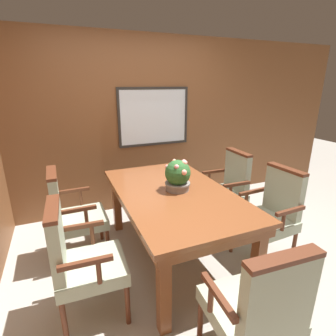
{
  "coord_description": "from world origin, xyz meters",
  "views": [
    {
      "loc": [
        -1.06,
        -1.98,
        1.81
      ],
      "look_at": [
        -0.07,
        0.39,
        0.97
      ],
      "focal_mm": 28.0,
      "sensor_mm": 36.0,
      "label": 1
    }
  ],
  "objects_px": {
    "chair_left_far": "(72,212)",
    "chair_right_far": "(227,187)",
    "chair_left_near": "(79,258)",
    "potted_plant": "(178,175)",
    "chair_right_near": "(271,211)",
    "chair_head_near": "(258,307)",
    "dining_table": "(174,200)"
  },
  "relations": [
    {
      "from": "chair_right_far",
      "to": "potted_plant",
      "type": "height_order",
      "value": "potted_plant"
    },
    {
      "from": "chair_left_far",
      "to": "chair_head_near",
      "type": "distance_m",
      "value": 1.96
    },
    {
      "from": "chair_head_near",
      "to": "chair_left_far",
      "type": "bearing_deg",
      "value": -57.53
    },
    {
      "from": "chair_right_near",
      "to": "chair_right_far",
      "type": "xyz_separation_m",
      "value": [
        -0.03,
        0.75,
        0.0
      ]
    },
    {
      "from": "dining_table",
      "to": "chair_left_near",
      "type": "bearing_deg",
      "value": -157.29
    },
    {
      "from": "chair_head_near",
      "to": "chair_left_near",
      "type": "height_order",
      "value": "same"
    },
    {
      "from": "chair_head_near",
      "to": "potted_plant",
      "type": "xyz_separation_m",
      "value": [
        0.07,
        1.32,
        0.39
      ]
    },
    {
      "from": "chair_left_near",
      "to": "potted_plant",
      "type": "relative_size",
      "value": 3.16
    },
    {
      "from": "chair_right_near",
      "to": "chair_left_far",
      "type": "distance_m",
      "value": 2.09
    },
    {
      "from": "chair_left_near",
      "to": "potted_plant",
      "type": "bearing_deg",
      "value": -65.22
    },
    {
      "from": "chair_right_far",
      "to": "chair_left_far",
      "type": "bearing_deg",
      "value": -89.86
    },
    {
      "from": "chair_head_near",
      "to": "potted_plant",
      "type": "bearing_deg",
      "value": -89.72
    },
    {
      "from": "chair_left_near",
      "to": "chair_left_far",
      "type": "bearing_deg",
      "value": 2.77
    },
    {
      "from": "chair_left_far",
      "to": "chair_right_far",
      "type": "xyz_separation_m",
      "value": [
        1.9,
        -0.04,
        0.0
      ]
    },
    {
      "from": "chair_left_far",
      "to": "potted_plant",
      "type": "bearing_deg",
      "value": -112.27
    },
    {
      "from": "chair_head_near",
      "to": "potted_plant",
      "type": "distance_m",
      "value": 1.38
    },
    {
      "from": "chair_left_far",
      "to": "chair_head_near",
      "type": "relative_size",
      "value": 1.0
    },
    {
      "from": "dining_table",
      "to": "chair_left_far",
      "type": "relative_size",
      "value": 1.82
    },
    {
      "from": "chair_head_near",
      "to": "chair_right_far",
      "type": "xyz_separation_m",
      "value": [
        0.95,
        1.68,
        0.0
      ]
    },
    {
      "from": "chair_left_far",
      "to": "chair_right_far",
      "type": "distance_m",
      "value": 1.9
    },
    {
      "from": "potted_plant",
      "to": "chair_head_near",
      "type": "bearing_deg",
      "value": -93.21
    },
    {
      "from": "chair_right_near",
      "to": "chair_right_far",
      "type": "height_order",
      "value": "same"
    },
    {
      "from": "dining_table",
      "to": "chair_head_near",
      "type": "xyz_separation_m",
      "value": [
        -0.02,
        -1.3,
        -0.14
      ]
    },
    {
      "from": "chair_right_near",
      "to": "chair_head_near",
      "type": "relative_size",
      "value": 1.0
    },
    {
      "from": "chair_right_near",
      "to": "chair_left_far",
      "type": "bearing_deg",
      "value": -115.23
    },
    {
      "from": "chair_left_near",
      "to": "potted_plant",
      "type": "xyz_separation_m",
      "value": [
        1.02,
        0.42,
        0.39
      ]
    },
    {
      "from": "chair_left_far",
      "to": "chair_head_near",
      "type": "bearing_deg",
      "value": -151.85
    },
    {
      "from": "chair_right_near",
      "to": "chair_left_far",
      "type": "relative_size",
      "value": 1.0
    },
    {
      "from": "chair_right_near",
      "to": "chair_head_near",
      "type": "height_order",
      "value": "same"
    },
    {
      "from": "chair_right_near",
      "to": "chair_right_far",
      "type": "distance_m",
      "value": 0.75
    },
    {
      "from": "dining_table",
      "to": "chair_left_far",
      "type": "height_order",
      "value": "chair_left_far"
    },
    {
      "from": "dining_table",
      "to": "chair_right_near",
      "type": "bearing_deg",
      "value": -21.33
    }
  ]
}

